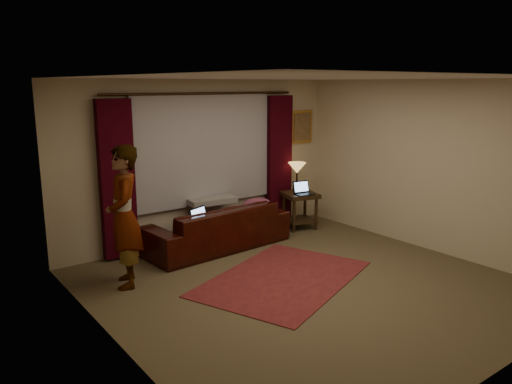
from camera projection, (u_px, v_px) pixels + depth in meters
floor at (306, 285)px, 6.41m from camera, size 5.00×5.00×0.01m
ceiling at (310, 78)px, 5.85m from camera, size 5.00×5.00×0.02m
wall_back at (203, 161)px, 8.08m from camera, size 5.00×0.02×2.60m
wall_front at (511, 234)px, 4.18m from camera, size 5.00×0.02×2.60m
wall_left at (111, 218)px, 4.66m from camera, size 0.02×5.00×2.60m
wall_right at (429, 166)px, 7.60m from camera, size 0.02×5.00×2.60m
sheer_curtain at (205, 149)px, 7.99m from camera, size 2.50×0.05×1.80m
drape_left at (117, 180)px, 7.14m from camera, size 0.50×0.14×2.30m
drape_right at (279, 161)px, 8.90m from camera, size 0.50×0.14×2.30m
curtain_rod at (205, 93)px, 7.77m from camera, size 0.04×0.04×3.40m
picture_frame at (301, 127)px, 9.20m from camera, size 0.50×0.04×0.60m
sofa at (217, 219)px, 7.77m from camera, size 2.40×1.17×0.94m
throw_blanket at (212, 185)px, 7.96m from camera, size 0.80×0.38×0.09m
clothing_pile at (257, 205)px, 8.16m from camera, size 0.59×0.49×0.22m
laptop_sofa at (205, 217)px, 7.38m from camera, size 0.46×0.48×0.25m
area_rug at (283, 278)px, 6.60m from camera, size 2.78×2.33×0.01m
end_table at (300, 210)px, 8.86m from camera, size 0.69×0.69×0.64m
tiffany_lamp at (297, 177)px, 8.92m from camera, size 0.43×0.43×0.51m
laptop_table at (304, 188)px, 8.63m from camera, size 0.36×0.38×0.23m
person at (124, 217)px, 6.22m from camera, size 0.68×0.68×1.80m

